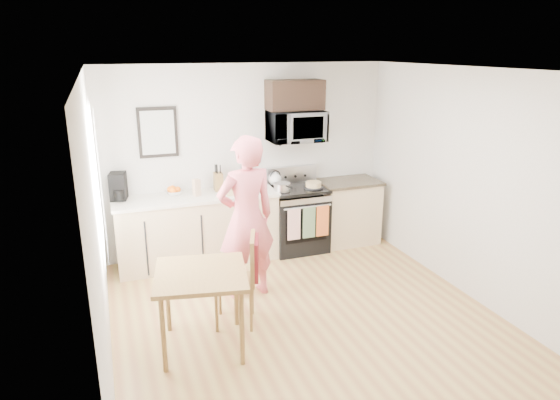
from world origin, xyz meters
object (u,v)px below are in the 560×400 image
object	(u,v)px
cake	(314,185)
microwave	(296,126)
range	(298,220)
chair	(248,268)
person	(246,218)
dining_table	(201,281)

from	to	relation	value
cake	microwave	bearing A→B (deg)	131.07
microwave	range	bearing A→B (deg)	-89.94
microwave	chair	distance (m)	2.47
person	chair	distance (m)	0.71
cake	person	bearing A→B (deg)	-141.96
person	dining_table	size ratio (longest dim) A/B	2.21
range	chair	xyz separation A→B (m)	(-1.24, -1.71, 0.20)
microwave	chair	xyz separation A→B (m)	(-1.24, -1.81, -1.13)
range	person	bearing A→B (deg)	-134.37
range	microwave	world-z (taller)	microwave
microwave	person	distance (m)	1.80
chair	cake	bearing A→B (deg)	66.84
dining_table	cake	xyz separation A→B (m)	(1.96, 1.87, 0.27)
person	dining_table	distance (m)	1.16
range	dining_table	xyz separation A→B (m)	(-1.77, -1.98, 0.26)
person	microwave	bearing A→B (deg)	-139.82
microwave	dining_table	world-z (taller)	microwave
microwave	dining_table	size ratio (longest dim) A/B	0.89
person	cake	bearing A→B (deg)	-150.03
person	dining_table	xyz separation A→B (m)	(-0.71, -0.89, -0.25)
dining_table	range	bearing A→B (deg)	48.18
chair	range	bearing A→B (deg)	72.62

